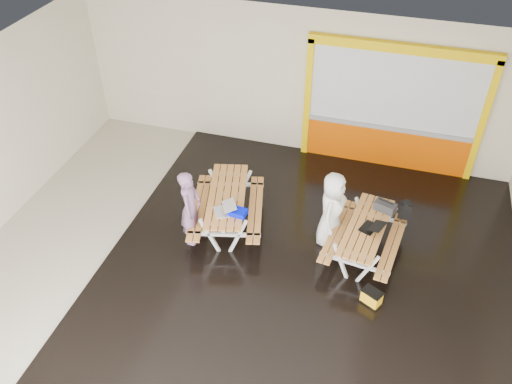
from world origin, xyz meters
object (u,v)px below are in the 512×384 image
(laptop_left, at_px, (224,210))
(laptop_right, at_px, (372,227))
(person_right, at_px, (332,210))
(dark_case, at_px, (350,245))
(backpack, at_px, (405,210))
(person_left, at_px, (190,208))
(fluke_bag, at_px, (372,298))
(toolbox, at_px, (385,207))
(picnic_table_right, at_px, (365,233))
(blue_pouch, at_px, (238,212))
(picnic_table_left, at_px, (227,202))

(laptop_left, xyz_separation_m, laptop_right, (2.71, 0.36, -0.06))
(person_right, xyz_separation_m, dark_case, (0.45, -0.15, -0.67))
(person_right, distance_m, backpack, 1.44)
(person_left, xyz_separation_m, backpack, (3.89, 1.28, -0.16))
(backpack, bearing_deg, fluke_bag, -100.26)
(person_right, height_order, backpack, person_right)
(toolbox, distance_m, dark_case, 1.00)
(toolbox, relative_size, fluke_bag, 1.09)
(laptop_left, xyz_separation_m, fluke_bag, (2.92, -0.74, -0.67))
(laptop_right, distance_m, fluke_bag, 1.28)
(person_left, relative_size, person_right, 0.99)
(person_left, bearing_deg, person_right, -78.99)
(picnic_table_right, relative_size, person_left, 1.27)
(blue_pouch, relative_size, backpack, 0.84)
(fluke_bag, bearing_deg, toolbox, 91.26)
(person_right, xyz_separation_m, laptop_right, (0.78, -0.29, 0.02))
(laptop_left, bearing_deg, blue_pouch, 2.12)
(person_left, xyz_separation_m, person_right, (2.55, 0.76, -0.06))
(laptop_right, bearing_deg, blue_pouch, -171.73)
(person_right, height_order, laptop_right, person_right)
(laptop_right, bearing_deg, person_right, 159.50)
(person_left, relative_size, dark_case, 4.47)
(person_left, bearing_deg, picnic_table_right, -86.33)
(person_right, bearing_deg, picnic_table_right, -102.81)
(laptop_left, height_order, laptop_right, laptop_left)
(laptop_left, height_order, fluke_bag, laptop_left)
(picnic_table_left, height_order, backpack, backpack)
(picnic_table_right, relative_size, fluke_bag, 4.93)
(picnic_table_left, bearing_deg, fluke_bag, -22.26)
(toolbox, distance_m, backpack, 0.46)
(picnic_table_left, distance_m, laptop_right, 2.83)
(person_left, bearing_deg, dark_case, -84.02)
(picnic_table_right, distance_m, laptop_left, 2.66)
(picnic_table_left, height_order, person_left, person_left)
(toolbox, height_order, fluke_bag, toolbox)
(person_right, bearing_deg, toolbox, -66.17)
(laptop_left, distance_m, laptop_right, 2.73)
(backpack, bearing_deg, toolbox, -151.53)
(blue_pouch, bearing_deg, picnic_table_right, 10.04)
(toolbox, bearing_deg, picnic_table_left, -171.07)
(laptop_left, bearing_deg, backpack, 19.82)
(backpack, relative_size, fluke_bag, 0.97)
(picnic_table_left, distance_m, toolbox, 3.04)
(dark_case, bearing_deg, blue_pouch, -166.61)
(picnic_table_right, bearing_deg, person_right, 161.37)
(laptop_right, bearing_deg, laptop_left, -172.33)
(picnic_table_right, distance_m, person_right, 0.76)
(person_right, height_order, dark_case, person_right)
(backpack, bearing_deg, laptop_right, -124.48)
(person_left, distance_m, toolbox, 3.67)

